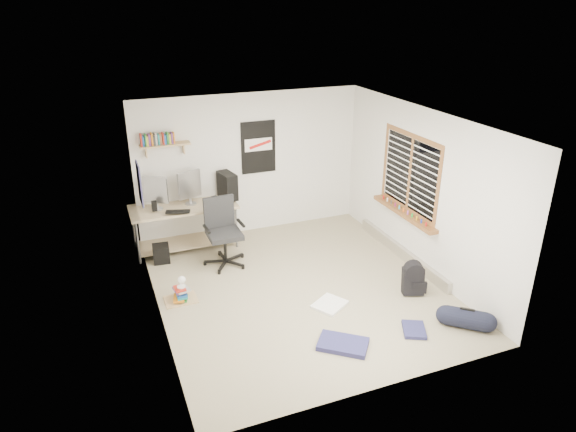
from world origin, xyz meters
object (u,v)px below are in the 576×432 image
object	(u,v)px
office_chair	(224,236)
book_stack	(180,291)
desk	(185,227)
duffel_bag	(466,318)
backpack	(413,281)

from	to	relation	value
office_chair	book_stack	distance (m)	1.24
desk	duffel_bag	size ratio (longest dim) A/B	3.40
desk	book_stack	size ratio (longest dim) A/B	4.31
duffel_bag	office_chair	bearing A→B (deg)	172.54
book_stack	office_chair	bearing A→B (deg)	42.58
backpack	book_stack	world-z (taller)	backpack
desk	backpack	world-z (taller)	desk
desk	office_chair	world-z (taller)	office_chair
office_chair	book_stack	size ratio (longest dim) A/B	2.70
backpack	office_chair	bearing A→B (deg)	161.46
duffel_bag	desk	bearing A→B (deg)	170.14
office_chair	book_stack	xyz separation A→B (m)	(-0.88, -0.81, -0.34)
backpack	duffel_bag	world-z (taller)	same
desk	backpack	size ratio (longest dim) A/B	4.44
duffel_bag	book_stack	world-z (taller)	duffel_bag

